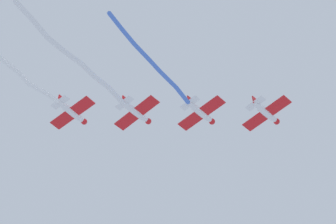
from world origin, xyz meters
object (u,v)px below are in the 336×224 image
at_px(airplane_right_wing, 136,112).
at_px(airplane_slot, 72,112).
at_px(airplane_lead, 266,113).
at_px(airplane_left_wing, 201,113).

xyz_separation_m(airplane_right_wing, airplane_slot, (5.40, 7.91, 0.25)).
bearing_deg(airplane_lead, airplane_left_wing, 134.94).
bearing_deg(airplane_left_wing, airplane_slot, 133.22).
xyz_separation_m(airplane_left_wing, airplane_slot, (10.79, 15.81, 0.50)).
bearing_deg(airplane_slot, airplane_right_wing, -50.58).
bearing_deg(airplane_left_wing, airplane_right_wing, 133.24).
bearing_deg(airplane_right_wing, airplane_left_wing, -46.64).
bearing_deg(airplane_lead, airplane_slot, 134.94).
height_order(airplane_left_wing, airplane_right_wing, airplane_right_wing).
height_order(airplane_lead, airplane_left_wing, airplane_left_wing).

